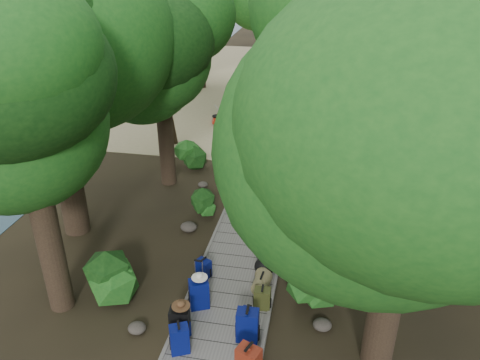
% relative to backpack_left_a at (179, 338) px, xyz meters
% --- Properties ---
extents(ground, '(120.00, 120.00, 0.00)m').
position_rel_backpack_left_a_xyz_m(ground, '(0.64, 4.37, -0.47)').
color(ground, '#2F2717').
rests_on(ground, ground).
extents(sand_beach, '(40.00, 22.00, 0.02)m').
position_rel_backpack_left_a_xyz_m(sand_beach, '(0.64, 20.37, -0.46)').
color(sand_beach, tan).
rests_on(sand_beach, ground).
extents(distant_hill, '(32.00, 16.00, 12.00)m').
position_rel_backpack_left_a_xyz_m(distant_hill, '(-39.36, 52.37, -0.47)').
color(distant_hill, black).
rests_on(distant_hill, ground).
extents(boardwalk, '(2.00, 12.00, 0.12)m').
position_rel_backpack_left_a_xyz_m(boardwalk, '(0.64, 5.37, -0.41)').
color(boardwalk, slate).
rests_on(boardwalk, ground).
extents(backpack_left_a, '(0.45, 0.39, 0.70)m').
position_rel_backpack_left_a_xyz_m(backpack_left_a, '(0.00, 0.00, 0.00)').
color(backpack_left_a, navy).
rests_on(backpack_left_a, boardwalk).
extents(backpack_left_b, '(0.43, 0.33, 0.74)m').
position_rel_backpack_left_a_xyz_m(backpack_left_b, '(-0.13, 0.43, 0.02)').
color(backpack_left_b, black).
rests_on(backpack_left_b, boardwalk).
extents(backpack_left_c, '(0.51, 0.45, 0.79)m').
position_rel_backpack_left_a_xyz_m(backpack_left_c, '(0.04, 1.33, 0.04)').
color(backpack_left_c, navy).
rests_on(backpack_left_c, boardwalk).
extents(backpack_left_d, '(0.41, 0.36, 0.51)m').
position_rel_backpack_left_a_xyz_m(backpack_left_d, '(-0.14, 2.39, -0.09)').
color(backpack_left_d, navy).
rests_on(backpack_left_d, boardwalk).
extents(backpack_right_b, '(0.46, 0.33, 0.80)m').
position_rel_backpack_left_a_xyz_m(backpack_right_b, '(1.26, 0.58, 0.05)').
color(backpack_right_b, navy).
rests_on(backpack_right_b, boardwalk).
extents(backpack_right_c, '(0.38, 0.30, 0.58)m').
position_rel_backpack_left_a_xyz_m(backpack_right_c, '(1.25, 0.84, -0.06)').
color(backpack_right_c, navy).
rests_on(backpack_right_c, boardwalk).
extents(backpack_right_d, '(0.37, 0.27, 0.55)m').
position_rel_backpack_left_a_xyz_m(backpack_right_d, '(1.43, 1.56, -0.07)').
color(backpack_right_d, '#3B431A').
rests_on(backpack_right_d, boardwalk).
extents(duffel_right_khaki, '(0.44, 0.61, 0.38)m').
position_rel_backpack_left_a_xyz_m(duffel_right_khaki, '(1.33, 2.17, -0.16)').
color(duffel_right_khaki, olive).
rests_on(duffel_right_khaki, boardwalk).
extents(duffel_right_black, '(0.53, 0.77, 0.46)m').
position_rel_backpack_left_a_xyz_m(duffel_right_black, '(1.31, 3.10, -0.12)').
color(duffel_right_black, black).
rests_on(duffel_right_black, boardwalk).
extents(suitcase_on_boardwalk, '(0.39, 0.29, 0.55)m').
position_rel_backpack_left_a_xyz_m(suitcase_on_boardwalk, '(-0.05, 1.68, -0.08)').
color(suitcase_on_boardwalk, black).
rests_on(suitcase_on_boardwalk, boardwalk).
extents(lone_suitcase_on_sand, '(0.53, 0.40, 0.73)m').
position_rel_backpack_left_a_xyz_m(lone_suitcase_on_sand, '(1.10, 12.66, -0.08)').
color(lone_suitcase_on_sand, black).
rests_on(lone_suitcase_on_sand, sand_beach).
extents(hat_brown, '(0.38, 0.38, 0.11)m').
position_rel_backpack_left_a_xyz_m(hat_brown, '(-0.09, 0.47, 0.45)').
color(hat_brown, '#51351E').
rests_on(hat_brown, backpack_left_b).
extents(hat_white, '(0.36, 0.36, 0.12)m').
position_rel_backpack_left_a_xyz_m(hat_white, '(0.06, 1.36, 0.50)').
color(hat_white, silver).
rests_on(hat_white, backpack_left_c).
extents(kayak, '(0.82, 3.27, 0.32)m').
position_rel_backpack_left_a_xyz_m(kayak, '(-2.49, 13.73, -0.29)').
color(kayak, red).
rests_on(kayak, sand_beach).
extents(sun_lounger, '(0.71, 1.99, 0.63)m').
position_rel_backpack_left_a_xyz_m(sun_lounger, '(3.54, 13.63, -0.13)').
color(sun_lounger, silver).
rests_on(sun_lounger, sand_beach).
extents(tree_right_a, '(5.25, 5.25, 8.75)m').
position_rel_backpack_left_a_xyz_m(tree_right_a, '(3.86, 0.66, 3.91)').
color(tree_right_a, black).
rests_on(tree_right_a, ground).
extents(tree_right_b, '(5.79, 5.79, 10.33)m').
position_rel_backpack_left_a_xyz_m(tree_right_b, '(5.43, 4.05, 4.70)').
color(tree_right_b, black).
rests_on(tree_right_b, ground).
extents(tree_right_c, '(5.72, 5.72, 9.90)m').
position_rel_backpack_left_a_xyz_m(tree_right_c, '(4.22, 6.14, 4.48)').
color(tree_right_c, black).
rests_on(tree_right_c, ground).
extents(tree_right_e, '(4.98, 4.98, 8.96)m').
position_rel_backpack_left_a_xyz_m(tree_right_e, '(5.27, 11.24, 4.01)').
color(tree_right_e, black).
rests_on(tree_right_e, ground).
extents(tree_right_f, '(5.90, 5.90, 10.54)m').
position_rel_backpack_left_a_xyz_m(tree_right_f, '(7.22, 13.24, 4.80)').
color(tree_right_f, black).
rests_on(tree_right_f, ground).
extents(tree_left_a, '(4.64, 4.64, 7.73)m').
position_rel_backpack_left_a_xyz_m(tree_left_a, '(-3.10, 0.92, 3.39)').
color(tree_left_a, black).
rests_on(tree_left_a, ground).
extents(tree_left_b, '(5.65, 5.65, 10.16)m').
position_rel_backpack_left_a_xyz_m(tree_left_b, '(-4.31, 3.90, 4.61)').
color(tree_left_b, black).
rests_on(tree_left_b, ground).
extents(tree_left_c, '(4.24, 4.24, 7.37)m').
position_rel_backpack_left_a_xyz_m(tree_left_c, '(-2.68, 7.29, 3.22)').
color(tree_left_c, black).
rests_on(tree_left_c, ground).
extents(tree_back_c, '(4.86, 4.86, 8.74)m').
position_rel_backpack_left_a_xyz_m(tree_back_c, '(5.98, 19.81, 3.90)').
color(tree_back_c, black).
rests_on(tree_back_c, ground).
extents(tree_back_d, '(4.64, 4.64, 7.73)m').
position_rel_backpack_left_a_xyz_m(tree_back_d, '(-4.71, 19.18, 3.40)').
color(tree_back_d, black).
rests_on(tree_back_d, ground).
extents(palm_right_a, '(4.04, 4.04, 6.89)m').
position_rel_backpack_left_a_xyz_m(palm_right_a, '(3.68, 10.88, 2.97)').
color(palm_right_a, '#174313').
rests_on(palm_right_a, ground).
extents(palm_right_b, '(4.48, 4.48, 8.66)m').
position_rel_backpack_left_a_xyz_m(palm_right_b, '(5.30, 15.99, 3.86)').
color(palm_right_b, '#174313').
rests_on(palm_right_b, ground).
extents(palm_right_c, '(4.20, 4.20, 6.68)m').
position_rel_backpack_left_a_xyz_m(palm_right_c, '(2.62, 17.56, 2.87)').
color(palm_right_c, '#174313').
rests_on(palm_right_c, ground).
extents(palm_left_a, '(4.34, 4.34, 6.91)m').
position_rel_backpack_left_a_xyz_m(palm_left_a, '(-3.86, 10.68, 2.99)').
color(palm_left_a, '#174313').
rests_on(palm_left_a, ground).
extents(rock_left_a, '(0.39, 0.35, 0.22)m').
position_rel_backpack_left_a_xyz_m(rock_left_a, '(-1.10, 0.44, -0.36)').
color(rock_left_a, '#4C473F').
rests_on(rock_left_a, ground).
extents(rock_left_b, '(0.32, 0.29, 0.18)m').
position_rel_backpack_left_a_xyz_m(rock_left_b, '(-2.17, 2.25, -0.38)').
color(rock_left_b, '#4C473F').
rests_on(rock_left_b, ground).
extents(rock_left_c, '(0.48, 0.43, 0.26)m').
position_rel_backpack_left_a_xyz_m(rock_left_c, '(-1.14, 4.45, -0.34)').
color(rock_left_c, '#4C473F').
rests_on(rock_left_c, ground).
extents(rock_left_d, '(0.34, 0.31, 0.19)m').
position_rel_backpack_left_a_xyz_m(rock_left_d, '(-1.43, 7.17, -0.38)').
color(rock_left_d, '#4C473F').
rests_on(rock_left_d, ground).
extents(rock_right_a, '(0.41, 0.37, 0.22)m').
position_rel_backpack_left_a_xyz_m(rock_right_a, '(2.77, 1.27, -0.36)').
color(rock_right_a, '#4C473F').
rests_on(rock_right_a, ground).
extents(rock_right_b, '(0.45, 0.40, 0.25)m').
position_rel_backpack_left_a_xyz_m(rock_right_b, '(3.05, 3.05, -0.35)').
color(rock_right_b, '#4C473F').
rests_on(rock_right_b, ground).
extents(rock_right_c, '(0.31, 0.28, 0.17)m').
position_rel_backpack_left_a_xyz_m(rock_right_c, '(2.58, 5.83, -0.39)').
color(rock_right_c, '#4C473F').
rests_on(rock_right_c, ground).
extents(rock_right_d, '(0.60, 0.54, 0.33)m').
position_rel_backpack_left_a_xyz_m(rock_right_d, '(3.06, 8.49, -0.30)').
color(rock_right_d, '#4C473F').
rests_on(rock_right_d, ground).
extents(shrub_left_a, '(1.24, 1.24, 1.12)m').
position_rel_backpack_left_a_xyz_m(shrub_left_a, '(-2.02, 1.55, 0.09)').
color(shrub_left_a, '#195419').
rests_on(shrub_left_a, ground).
extents(shrub_left_b, '(0.84, 0.84, 0.76)m').
position_rel_backpack_left_a_xyz_m(shrub_left_b, '(-0.97, 5.39, -0.09)').
color(shrub_left_b, '#195419').
rests_on(shrub_left_b, ground).
extents(shrub_left_c, '(1.13, 1.13, 1.02)m').
position_rel_backpack_left_a_xyz_m(shrub_left_c, '(-2.24, 8.68, 0.04)').
color(shrub_left_c, '#195419').
rests_on(shrub_left_c, ground).
extents(shrub_right_a, '(1.10, 1.10, 0.99)m').
position_rel_backpack_left_a_xyz_m(shrub_right_a, '(2.54, 1.97, 0.02)').
color(shrub_right_a, '#195419').
rests_on(shrub_right_a, ground).
extents(shrub_right_b, '(1.11, 1.11, 1.00)m').
position_rel_backpack_left_a_xyz_m(shrub_right_b, '(2.95, 6.79, 0.03)').
color(shrub_right_b, '#195419').
rests_on(shrub_right_b, ground).
extents(shrub_right_c, '(0.86, 0.86, 0.77)m').
position_rel_backpack_left_a_xyz_m(shrub_right_c, '(2.81, 9.89, -0.09)').
color(shrub_right_c, '#195419').
rests_on(shrub_right_c, ground).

